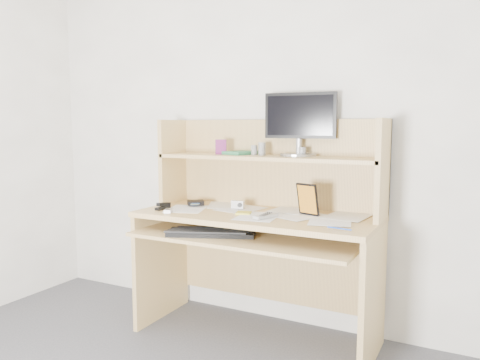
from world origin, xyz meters
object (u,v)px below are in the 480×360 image
at_px(desk, 262,221).
at_px(keyboard, 211,232).
at_px(tv_remote, 266,216).
at_px(game_case, 308,199).
at_px(monitor, 300,122).

xyz_separation_m(desk, keyboard, (-0.17, -0.30, -0.03)).
height_order(tv_remote, game_case, game_case).
bearing_deg(monitor, tv_remote, -106.06).
bearing_deg(game_case, tv_remote, -120.70).
distance_m(desk, keyboard, 0.34).
xyz_separation_m(tv_remote, game_case, (0.18, 0.17, 0.08)).
xyz_separation_m(keyboard, monitor, (0.35, 0.45, 0.62)).
xyz_separation_m(keyboard, game_case, (0.47, 0.28, 0.18)).
relative_size(desk, game_case, 7.66).
relative_size(desk, tv_remote, 8.68).
relative_size(tv_remote, monitor, 0.37).
bearing_deg(desk, monitor, 39.60).
bearing_deg(tv_remote, monitor, 98.17).
xyz_separation_m(desk, game_case, (0.29, -0.02, 0.15)).
xyz_separation_m(desk, monitor, (0.18, 0.15, 0.59)).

